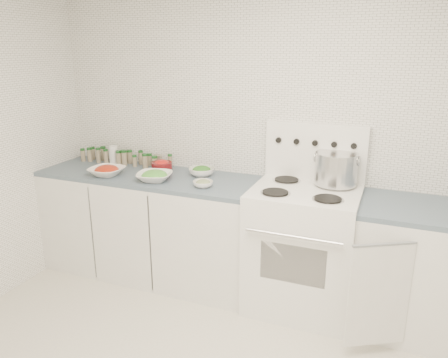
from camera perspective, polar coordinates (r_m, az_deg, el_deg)
room_walls at (r=2.09m, az=-8.31°, el=7.00°), size 3.54×3.04×2.52m
counter_left at (r=3.80m, az=-9.48°, el=-5.91°), size 1.85×0.62×0.90m
stove at (r=3.33m, az=10.27°, el=-8.46°), size 0.76×0.70×1.36m
counter_right at (r=3.32m, az=24.50°, el=-10.85°), size 0.89×0.83×0.90m
stock_pot at (r=3.26m, az=14.44°, el=1.52°), size 0.33×0.30×0.23m
bowl_tomato at (r=3.68m, az=-15.07°, el=1.05°), size 0.28×0.28×0.09m
bowl_snowpea at (r=3.45m, az=-9.07°, el=0.39°), size 0.33×0.33×0.09m
bowl_broccoli at (r=3.55m, az=-2.95°, el=1.05°), size 0.23×0.23×0.08m
bowl_zucchini at (r=3.27m, az=-2.76°, el=-0.58°), size 0.16×0.16×0.06m
bowl_pepper at (r=3.68m, az=-8.12°, el=1.68°), size 0.17×0.17×0.11m
salt_canister at (r=4.04m, az=-14.22°, el=3.09°), size 0.10×0.10×0.16m
tin_can at (r=3.87m, az=-8.66°, el=2.40°), size 0.08×0.08×0.10m
spice_cluster at (r=4.00m, az=-13.21°, el=2.80°), size 0.89×0.16×0.14m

